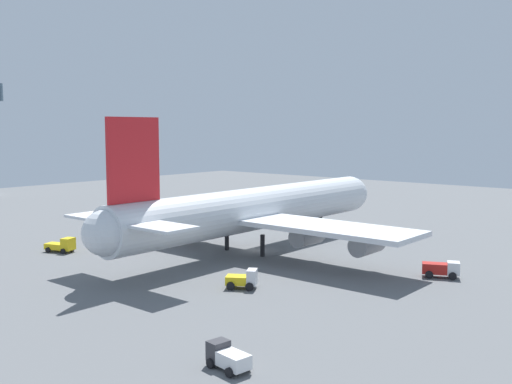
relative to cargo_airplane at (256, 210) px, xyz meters
name	(u,v)px	position (x,y,z in m)	size (l,w,h in m)	color
ground_plane	(256,250)	(0.12, 0.00, -6.60)	(254.50, 254.50, 0.00)	slate
cargo_airplane	(256,210)	(0.00, 0.00, 0.00)	(63.63, 57.08, 20.90)	silver
fuel_truck	(243,279)	(-18.33, -13.48, -5.46)	(3.81, 4.20, 2.40)	silver
pushback_tractor	(441,269)	(2.38, -29.87, -5.42)	(3.71, 5.01, 2.16)	silver
catering_truck	(227,357)	(-37.43, -28.53, -5.57)	(2.58, 4.12, 2.06)	#333338
baggage_tug	(62,245)	(-20.74, 22.55, -5.52)	(3.55, 5.09, 2.34)	yellow
safety_cone_nose	(346,225)	(28.75, 0.76, -6.20)	(0.56, 0.56, 0.80)	orange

